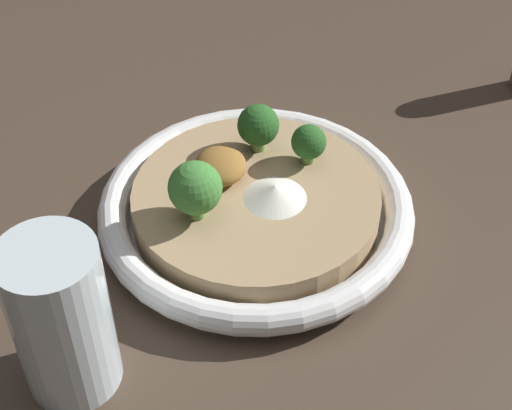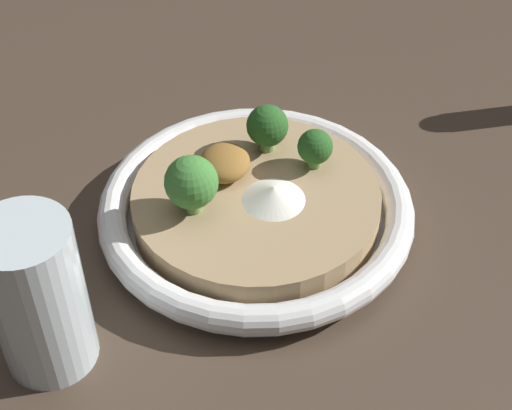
{
  "view_description": "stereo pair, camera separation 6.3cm",
  "coord_description": "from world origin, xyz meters",
  "px_view_note": "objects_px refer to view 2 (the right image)",
  "views": [
    {
      "loc": [
        -0.46,
        0.03,
        0.45
      ],
      "look_at": [
        0.0,
        0.0,
        0.02
      ],
      "focal_mm": 55.0,
      "sensor_mm": 36.0,
      "label": 1
    },
    {
      "loc": [
        -0.46,
        -0.03,
        0.45
      ],
      "look_at": [
        0.0,
        0.0,
        0.02
      ],
      "focal_mm": 55.0,
      "sensor_mm": 36.0,
      "label": 2
    }
  ],
  "objects_px": {
    "broccoli_back": "(191,183)",
    "drinking_glass": "(37,297)",
    "risotto_bowl": "(256,208)",
    "broccoli_front": "(315,147)",
    "broccoli_right": "(267,126)"
  },
  "relations": [
    {
      "from": "broccoli_front",
      "to": "drinking_glass",
      "type": "bearing_deg",
      "value": 134.17
    },
    {
      "from": "broccoli_back",
      "to": "drinking_glass",
      "type": "relative_size",
      "value": 0.41
    },
    {
      "from": "broccoli_back",
      "to": "broccoli_front",
      "type": "bearing_deg",
      "value": -57.23
    },
    {
      "from": "broccoli_right",
      "to": "drinking_glass",
      "type": "xyz_separation_m",
      "value": [
        -0.19,
        0.14,
        0.0
      ]
    },
    {
      "from": "risotto_bowl",
      "to": "broccoli_back",
      "type": "distance_m",
      "value": 0.07
    },
    {
      "from": "broccoli_front",
      "to": "broccoli_right",
      "type": "relative_size",
      "value": 0.83
    },
    {
      "from": "broccoli_right",
      "to": "broccoli_front",
      "type": "bearing_deg",
      "value": -116.26
    },
    {
      "from": "broccoli_back",
      "to": "broccoli_front",
      "type": "relative_size",
      "value": 1.42
    },
    {
      "from": "risotto_bowl",
      "to": "broccoli_front",
      "type": "xyz_separation_m",
      "value": [
        0.04,
        -0.05,
        0.04
      ]
    },
    {
      "from": "drinking_glass",
      "to": "risotto_bowl",
      "type": "bearing_deg",
      "value": -43.95
    },
    {
      "from": "risotto_bowl",
      "to": "drinking_glass",
      "type": "distance_m",
      "value": 0.2
    },
    {
      "from": "broccoli_front",
      "to": "drinking_glass",
      "type": "relative_size",
      "value": 0.29
    },
    {
      "from": "broccoli_right",
      "to": "drinking_glass",
      "type": "bearing_deg",
      "value": 144.28
    },
    {
      "from": "drinking_glass",
      "to": "broccoli_back",
      "type": "bearing_deg",
      "value": -37.11
    },
    {
      "from": "broccoli_right",
      "to": "drinking_glass",
      "type": "height_order",
      "value": "drinking_glass"
    }
  ]
}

